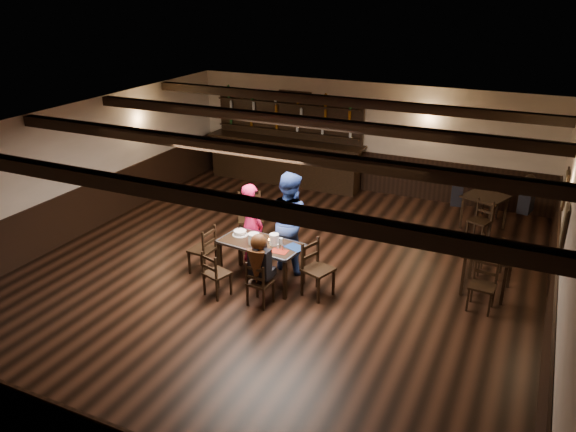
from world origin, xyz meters
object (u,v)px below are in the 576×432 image
at_px(chair_near_left, 213,271).
at_px(cake, 240,233).
at_px(dining_table, 261,247).
at_px(man_blue, 289,221).
at_px(chair_near_right, 258,281).
at_px(woman_pink, 251,224).
at_px(bar_counter, 286,155).

relative_size(chair_near_left, cake, 2.94).
distance_m(dining_table, man_blue, 0.77).
bearing_deg(chair_near_right, chair_near_left, -176.76).
bearing_deg(woman_pink, dining_table, 150.16).
height_order(dining_table, bar_counter, bar_counter).
bearing_deg(man_blue, chair_near_left, 77.13).
bearing_deg(woman_pink, man_blue, -152.66).
xyz_separation_m(chair_near_left, woman_pink, (-0.04, 1.38, 0.30)).
bearing_deg(bar_counter, woman_pink, -72.55).
height_order(chair_near_right, woman_pink, woman_pink).
relative_size(woman_pink, cake, 5.64).
bearing_deg(woman_pink, chair_near_left, 110.66).
bearing_deg(chair_near_right, dining_table, 113.81).
xyz_separation_m(woman_pink, bar_counter, (-1.40, 4.45, -0.05)).
distance_m(dining_table, bar_counter, 5.39).
bearing_deg(chair_near_right, bar_counter, 111.21).
relative_size(chair_near_left, woman_pink, 0.52).
relative_size(chair_near_right, woman_pink, 0.50).
relative_size(dining_table, bar_counter, 0.36).
xyz_separation_m(dining_table, woman_pink, (-0.52, 0.59, 0.12)).
distance_m(cake, bar_counter, 5.13).
relative_size(dining_table, woman_pink, 0.98).
height_order(chair_near_left, bar_counter, bar_counter).
distance_m(chair_near_right, cake, 1.23).
relative_size(woman_pink, bar_counter, 0.37).
xyz_separation_m(dining_table, chair_near_right, (0.33, -0.75, -0.20)).
distance_m(woman_pink, cake, 0.47).
distance_m(chair_near_right, man_blue, 1.52).
height_order(woman_pink, cake, woman_pink).
bearing_deg(bar_counter, chair_near_right, -68.79).
relative_size(dining_table, chair_near_left, 1.88).
bearing_deg(cake, bar_counter, 106.31).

